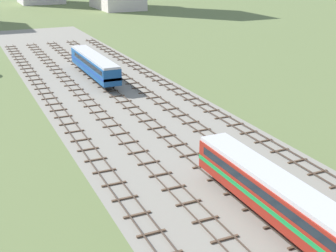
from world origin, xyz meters
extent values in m
plane|color=#5B6B3D|center=(0.00, 56.00, 0.00)|extent=(480.00, 480.00, 0.00)
cube|color=gray|center=(0.00, 56.00, 0.00)|extent=(22.92, 176.00, 0.01)
cube|color=#47382D|center=(-10.18, 57.00, 0.22)|extent=(0.07, 126.00, 0.15)
cube|color=#47382D|center=(-8.74, 57.00, 0.22)|extent=(0.07, 126.00, 0.15)
cube|color=brown|center=(-9.46, 34.50, 0.07)|extent=(2.40, 0.22, 0.14)
cube|color=brown|center=(-9.46, 37.50, 0.07)|extent=(2.40, 0.22, 0.14)
cube|color=brown|center=(-9.46, 40.50, 0.07)|extent=(2.40, 0.22, 0.14)
cube|color=brown|center=(-9.46, 43.50, 0.07)|extent=(2.40, 0.22, 0.14)
cube|color=brown|center=(-9.46, 46.50, 0.07)|extent=(2.40, 0.22, 0.14)
cube|color=brown|center=(-9.46, 49.50, 0.07)|extent=(2.40, 0.22, 0.14)
cube|color=brown|center=(-9.46, 52.50, 0.07)|extent=(2.40, 0.22, 0.14)
cube|color=brown|center=(-9.46, 55.50, 0.07)|extent=(2.40, 0.22, 0.14)
cube|color=brown|center=(-9.46, 58.50, 0.07)|extent=(2.40, 0.22, 0.14)
cube|color=brown|center=(-9.46, 61.50, 0.07)|extent=(2.40, 0.22, 0.14)
cube|color=brown|center=(-9.46, 64.50, 0.07)|extent=(2.40, 0.22, 0.14)
cube|color=brown|center=(-9.46, 67.50, 0.07)|extent=(2.40, 0.22, 0.14)
cube|color=brown|center=(-9.46, 70.50, 0.07)|extent=(2.40, 0.22, 0.14)
cube|color=brown|center=(-9.46, 73.50, 0.07)|extent=(2.40, 0.22, 0.14)
cube|color=brown|center=(-9.46, 76.50, 0.07)|extent=(2.40, 0.22, 0.14)
cube|color=brown|center=(-9.46, 79.50, 0.07)|extent=(2.40, 0.22, 0.14)
cube|color=brown|center=(-9.46, 82.50, 0.07)|extent=(2.40, 0.22, 0.14)
cube|color=brown|center=(-9.46, 85.50, 0.07)|extent=(2.40, 0.22, 0.14)
cube|color=brown|center=(-9.46, 88.50, 0.07)|extent=(2.40, 0.22, 0.14)
cube|color=brown|center=(-9.46, 91.50, 0.07)|extent=(2.40, 0.22, 0.14)
cube|color=brown|center=(-9.46, 94.50, 0.07)|extent=(2.40, 0.22, 0.14)
cube|color=brown|center=(-9.46, 97.50, 0.07)|extent=(2.40, 0.22, 0.14)
cube|color=brown|center=(-9.46, 100.50, 0.07)|extent=(2.40, 0.22, 0.14)
cube|color=brown|center=(-9.46, 103.50, 0.07)|extent=(2.40, 0.22, 0.14)
cube|color=brown|center=(-9.46, 106.50, 0.07)|extent=(2.40, 0.22, 0.14)
cube|color=brown|center=(-9.46, 109.50, 0.07)|extent=(2.40, 0.22, 0.14)
cube|color=brown|center=(-9.46, 112.50, 0.07)|extent=(2.40, 0.22, 0.14)
cube|color=brown|center=(-9.46, 115.50, 0.07)|extent=(2.40, 0.22, 0.14)
cube|color=brown|center=(-9.46, 118.50, 0.07)|extent=(2.40, 0.22, 0.14)
cube|color=#47382D|center=(-5.45, 57.00, 0.22)|extent=(0.07, 126.00, 0.15)
cube|color=#47382D|center=(-4.01, 57.00, 0.22)|extent=(0.07, 126.00, 0.15)
cube|color=brown|center=(-4.73, 31.50, 0.07)|extent=(2.40, 0.22, 0.14)
cube|color=brown|center=(-4.73, 34.50, 0.07)|extent=(2.40, 0.22, 0.14)
cube|color=brown|center=(-4.73, 37.50, 0.07)|extent=(2.40, 0.22, 0.14)
cube|color=brown|center=(-4.73, 40.50, 0.07)|extent=(2.40, 0.22, 0.14)
cube|color=brown|center=(-4.73, 43.50, 0.07)|extent=(2.40, 0.22, 0.14)
cube|color=brown|center=(-4.73, 46.50, 0.07)|extent=(2.40, 0.22, 0.14)
cube|color=brown|center=(-4.73, 49.50, 0.07)|extent=(2.40, 0.22, 0.14)
cube|color=brown|center=(-4.73, 52.50, 0.07)|extent=(2.40, 0.22, 0.14)
cube|color=brown|center=(-4.73, 55.50, 0.07)|extent=(2.40, 0.22, 0.14)
cube|color=brown|center=(-4.73, 58.50, 0.07)|extent=(2.40, 0.22, 0.14)
cube|color=brown|center=(-4.73, 61.50, 0.07)|extent=(2.40, 0.22, 0.14)
cube|color=brown|center=(-4.73, 64.50, 0.07)|extent=(2.40, 0.22, 0.14)
cube|color=brown|center=(-4.73, 67.50, 0.07)|extent=(2.40, 0.22, 0.14)
cube|color=brown|center=(-4.73, 70.50, 0.07)|extent=(2.40, 0.22, 0.14)
cube|color=brown|center=(-4.73, 73.50, 0.07)|extent=(2.40, 0.22, 0.14)
cube|color=brown|center=(-4.73, 76.50, 0.07)|extent=(2.40, 0.22, 0.14)
cube|color=brown|center=(-4.73, 79.50, 0.07)|extent=(2.40, 0.22, 0.14)
cube|color=brown|center=(-4.73, 82.50, 0.07)|extent=(2.40, 0.22, 0.14)
cube|color=brown|center=(-4.73, 85.50, 0.07)|extent=(2.40, 0.22, 0.14)
cube|color=brown|center=(-4.73, 88.50, 0.07)|extent=(2.40, 0.22, 0.14)
cube|color=brown|center=(-4.73, 91.50, 0.07)|extent=(2.40, 0.22, 0.14)
cube|color=brown|center=(-4.73, 94.50, 0.07)|extent=(2.40, 0.22, 0.14)
cube|color=brown|center=(-4.73, 97.50, 0.07)|extent=(2.40, 0.22, 0.14)
cube|color=brown|center=(-4.73, 100.50, 0.07)|extent=(2.40, 0.22, 0.14)
cube|color=brown|center=(-4.73, 103.50, 0.07)|extent=(2.40, 0.22, 0.14)
cube|color=brown|center=(-4.73, 106.50, 0.07)|extent=(2.40, 0.22, 0.14)
cube|color=brown|center=(-4.73, 109.50, 0.07)|extent=(2.40, 0.22, 0.14)
cube|color=brown|center=(-4.73, 112.50, 0.07)|extent=(2.40, 0.22, 0.14)
cube|color=brown|center=(-4.73, 115.50, 0.07)|extent=(2.40, 0.22, 0.14)
cube|color=brown|center=(-4.73, 118.50, 0.07)|extent=(2.40, 0.22, 0.14)
cube|color=#47382D|center=(-0.72, 57.00, 0.22)|extent=(0.07, 126.00, 0.15)
cube|color=#47382D|center=(0.72, 57.00, 0.22)|extent=(0.07, 126.00, 0.15)
cube|color=brown|center=(0.00, 28.50, 0.07)|extent=(2.40, 0.22, 0.14)
cube|color=brown|center=(0.00, 31.50, 0.07)|extent=(2.40, 0.22, 0.14)
cube|color=brown|center=(0.00, 34.50, 0.07)|extent=(2.40, 0.22, 0.14)
cube|color=brown|center=(0.00, 37.50, 0.07)|extent=(2.40, 0.22, 0.14)
cube|color=brown|center=(0.00, 40.50, 0.07)|extent=(2.40, 0.22, 0.14)
cube|color=brown|center=(0.00, 43.50, 0.07)|extent=(2.40, 0.22, 0.14)
cube|color=brown|center=(0.00, 46.50, 0.07)|extent=(2.40, 0.22, 0.14)
cube|color=brown|center=(0.00, 49.50, 0.07)|extent=(2.40, 0.22, 0.14)
cube|color=brown|center=(0.00, 52.50, 0.07)|extent=(2.40, 0.22, 0.14)
cube|color=brown|center=(0.00, 55.50, 0.07)|extent=(2.40, 0.22, 0.14)
cube|color=brown|center=(0.00, 58.50, 0.07)|extent=(2.40, 0.22, 0.14)
cube|color=brown|center=(0.00, 61.50, 0.07)|extent=(2.40, 0.22, 0.14)
cube|color=brown|center=(0.00, 64.50, 0.07)|extent=(2.40, 0.22, 0.14)
cube|color=brown|center=(0.00, 67.50, 0.07)|extent=(2.40, 0.22, 0.14)
cube|color=brown|center=(0.00, 70.50, 0.07)|extent=(2.40, 0.22, 0.14)
cube|color=brown|center=(0.00, 73.50, 0.07)|extent=(2.40, 0.22, 0.14)
cube|color=brown|center=(0.00, 76.50, 0.07)|extent=(2.40, 0.22, 0.14)
cube|color=brown|center=(0.00, 79.50, 0.07)|extent=(2.40, 0.22, 0.14)
cube|color=brown|center=(0.00, 82.50, 0.07)|extent=(2.40, 0.22, 0.14)
cube|color=brown|center=(0.00, 85.50, 0.07)|extent=(2.40, 0.22, 0.14)
cube|color=brown|center=(0.00, 88.50, 0.07)|extent=(2.40, 0.22, 0.14)
cube|color=brown|center=(0.00, 91.50, 0.07)|extent=(2.40, 0.22, 0.14)
cube|color=brown|center=(0.00, 94.50, 0.07)|extent=(2.40, 0.22, 0.14)
cube|color=brown|center=(0.00, 97.50, 0.07)|extent=(2.40, 0.22, 0.14)
cube|color=brown|center=(0.00, 100.50, 0.07)|extent=(2.40, 0.22, 0.14)
cube|color=brown|center=(0.00, 103.50, 0.07)|extent=(2.40, 0.22, 0.14)
cube|color=brown|center=(0.00, 106.50, 0.07)|extent=(2.40, 0.22, 0.14)
cube|color=brown|center=(0.00, 109.50, 0.07)|extent=(2.40, 0.22, 0.14)
cube|color=brown|center=(0.00, 112.50, 0.07)|extent=(2.40, 0.22, 0.14)
cube|color=brown|center=(0.00, 115.50, 0.07)|extent=(2.40, 0.22, 0.14)
cube|color=brown|center=(0.00, 118.50, 0.07)|extent=(2.40, 0.22, 0.14)
cube|color=#47382D|center=(4.01, 57.00, 0.22)|extent=(0.07, 126.00, 0.15)
cube|color=#47382D|center=(5.45, 57.00, 0.22)|extent=(0.07, 126.00, 0.15)
cube|color=brown|center=(4.73, 31.50, 0.07)|extent=(2.40, 0.22, 0.14)
cube|color=brown|center=(4.73, 34.50, 0.07)|extent=(2.40, 0.22, 0.14)
cube|color=brown|center=(4.73, 37.50, 0.07)|extent=(2.40, 0.22, 0.14)
cube|color=brown|center=(4.73, 40.50, 0.07)|extent=(2.40, 0.22, 0.14)
cube|color=brown|center=(4.73, 43.50, 0.07)|extent=(2.40, 0.22, 0.14)
cube|color=brown|center=(4.73, 46.50, 0.07)|extent=(2.40, 0.22, 0.14)
cube|color=brown|center=(4.73, 49.50, 0.07)|extent=(2.40, 0.22, 0.14)
cube|color=brown|center=(4.73, 52.50, 0.07)|extent=(2.40, 0.22, 0.14)
cube|color=brown|center=(4.73, 55.50, 0.07)|extent=(2.40, 0.22, 0.14)
cube|color=brown|center=(4.73, 58.50, 0.07)|extent=(2.40, 0.22, 0.14)
cube|color=brown|center=(4.73, 61.50, 0.07)|extent=(2.40, 0.22, 0.14)
cube|color=brown|center=(4.73, 64.50, 0.07)|extent=(2.40, 0.22, 0.14)
cube|color=brown|center=(4.73, 67.50, 0.07)|extent=(2.40, 0.22, 0.14)
cube|color=brown|center=(4.73, 70.50, 0.07)|extent=(2.40, 0.22, 0.14)
cube|color=brown|center=(4.73, 73.50, 0.07)|extent=(2.40, 0.22, 0.14)
cube|color=brown|center=(4.73, 76.50, 0.07)|extent=(2.40, 0.22, 0.14)
cube|color=brown|center=(4.73, 79.50, 0.07)|extent=(2.40, 0.22, 0.14)
cube|color=brown|center=(4.73, 82.50, 0.07)|extent=(2.40, 0.22, 0.14)
cube|color=brown|center=(4.73, 85.50, 0.07)|extent=(2.40, 0.22, 0.14)
cube|color=brown|center=(4.73, 88.50, 0.07)|extent=(2.40, 0.22, 0.14)
cube|color=brown|center=(4.73, 91.50, 0.07)|extent=(2.40, 0.22, 0.14)
cube|color=brown|center=(4.73, 94.50, 0.07)|extent=(2.40, 0.22, 0.14)
cube|color=brown|center=(4.73, 97.50, 0.07)|extent=(2.40, 0.22, 0.14)
cube|color=brown|center=(4.73, 100.50, 0.07)|extent=(2.40, 0.22, 0.14)
cube|color=brown|center=(4.73, 103.50, 0.07)|extent=(2.40, 0.22, 0.14)
cube|color=brown|center=(4.73, 106.50, 0.07)|extent=(2.40, 0.22, 0.14)
cube|color=brown|center=(4.73, 109.50, 0.07)|extent=(2.40, 0.22, 0.14)
cube|color=brown|center=(4.73, 112.50, 0.07)|extent=(2.40, 0.22, 0.14)
cube|color=brown|center=(4.73, 115.50, 0.07)|extent=(2.40, 0.22, 0.14)
cube|color=brown|center=(4.73, 118.50, 0.07)|extent=(2.40, 0.22, 0.14)
cube|color=#47382D|center=(8.74, 57.00, 0.22)|extent=(0.07, 126.00, 0.15)
cube|color=#47382D|center=(10.18, 57.00, 0.22)|extent=(0.07, 126.00, 0.15)
cube|color=brown|center=(9.46, 37.50, 0.07)|extent=(2.40, 0.22, 0.14)
cube|color=brown|center=(9.46, 40.50, 0.07)|extent=(2.40, 0.22, 0.14)
cube|color=brown|center=(9.46, 43.50, 0.07)|extent=(2.40, 0.22, 0.14)
cube|color=brown|center=(9.46, 46.50, 0.07)|extent=(2.40, 0.22, 0.14)
cube|color=brown|center=(9.46, 49.50, 0.07)|extent=(2.40, 0.22, 0.14)
cube|color=brown|center=(9.46, 52.50, 0.07)|extent=(2.40, 0.22, 0.14)
cube|color=brown|center=(9.46, 55.50, 0.07)|extent=(2.40, 0.22, 0.14)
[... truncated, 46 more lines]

